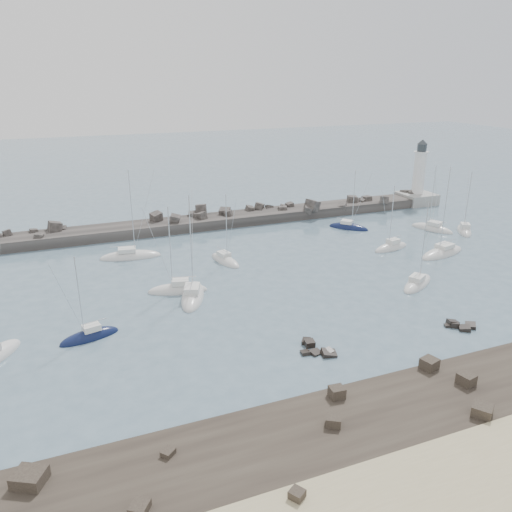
{
  "coord_description": "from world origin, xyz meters",
  "views": [
    {
      "loc": [
        -25.74,
        -48.76,
        26.74
      ],
      "look_at": [
        -1.47,
        12.0,
        2.93
      ],
      "focal_mm": 35.0,
      "sensor_mm": 36.0,
      "label": 1
    }
  ],
  "objects_px": {
    "sailboat_12": "(464,231)",
    "sailboat_2": "(90,337)",
    "sailboat_4": "(131,257)",
    "sailboat_7": "(417,284)",
    "sailboat_10": "(432,229)",
    "sailboat_6": "(225,261)",
    "sailboat_8": "(348,228)",
    "lighthouse": "(417,190)",
    "sailboat_3": "(193,297)",
    "sailboat_5": "(178,291)",
    "sailboat_9": "(391,248)",
    "sailboat_11": "(442,253)"
  },
  "relations": [
    {
      "from": "sailboat_2",
      "to": "sailboat_5",
      "type": "height_order",
      "value": "sailboat_5"
    },
    {
      "from": "sailboat_3",
      "to": "sailboat_6",
      "type": "xyz_separation_m",
      "value": [
        7.98,
        10.9,
        -0.02
      ]
    },
    {
      "from": "lighthouse",
      "to": "sailboat_11",
      "type": "relative_size",
      "value": 0.97
    },
    {
      "from": "lighthouse",
      "to": "sailboat_12",
      "type": "distance_m",
      "value": 21.57
    },
    {
      "from": "sailboat_10",
      "to": "sailboat_5",
      "type": "bearing_deg",
      "value": -168.65
    },
    {
      "from": "sailboat_4",
      "to": "sailboat_7",
      "type": "relative_size",
      "value": 1.2
    },
    {
      "from": "sailboat_2",
      "to": "sailboat_3",
      "type": "bearing_deg",
      "value": 24.55
    },
    {
      "from": "sailboat_4",
      "to": "sailboat_10",
      "type": "relative_size",
      "value": 1.16
    },
    {
      "from": "sailboat_11",
      "to": "sailboat_4",
      "type": "bearing_deg",
      "value": 160.01
    },
    {
      "from": "lighthouse",
      "to": "sailboat_4",
      "type": "height_order",
      "value": "lighthouse"
    },
    {
      "from": "sailboat_4",
      "to": "sailboat_6",
      "type": "height_order",
      "value": "sailboat_4"
    },
    {
      "from": "sailboat_9",
      "to": "sailboat_12",
      "type": "distance_m",
      "value": 18.23
    },
    {
      "from": "sailboat_2",
      "to": "sailboat_3",
      "type": "distance_m",
      "value": 14.33
    },
    {
      "from": "sailboat_2",
      "to": "sailboat_8",
      "type": "relative_size",
      "value": 0.88
    },
    {
      "from": "lighthouse",
      "to": "sailboat_3",
      "type": "relative_size",
      "value": 1.02
    },
    {
      "from": "sailboat_12",
      "to": "sailboat_9",
      "type": "bearing_deg",
      "value": -170.73
    },
    {
      "from": "sailboat_2",
      "to": "sailboat_10",
      "type": "bearing_deg",
      "value": 16.74
    },
    {
      "from": "sailboat_4",
      "to": "sailboat_10",
      "type": "bearing_deg",
      "value": -5.87
    },
    {
      "from": "sailboat_12",
      "to": "sailboat_3",
      "type": "bearing_deg",
      "value": -169.95
    },
    {
      "from": "sailboat_2",
      "to": "sailboat_7",
      "type": "xyz_separation_m",
      "value": [
        42.33,
        -1.31,
        -0.01
      ]
    },
    {
      "from": "sailboat_12",
      "to": "sailboat_2",
      "type": "bearing_deg",
      "value": -166.92
    },
    {
      "from": "sailboat_7",
      "to": "sailboat_8",
      "type": "relative_size",
      "value": 1.05
    },
    {
      "from": "sailboat_8",
      "to": "sailboat_9",
      "type": "height_order",
      "value": "sailboat_8"
    },
    {
      "from": "sailboat_5",
      "to": "sailboat_6",
      "type": "distance_m",
      "value": 12.5
    },
    {
      "from": "sailboat_5",
      "to": "sailboat_3",
      "type": "bearing_deg",
      "value": -62.58
    },
    {
      "from": "sailboat_3",
      "to": "sailboat_4",
      "type": "distance_m",
      "value": 18.77
    },
    {
      "from": "sailboat_9",
      "to": "sailboat_12",
      "type": "height_order",
      "value": "sailboat_12"
    },
    {
      "from": "sailboat_5",
      "to": "sailboat_2",
      "type": "bearing_deg",
      "value": -143.99
    },
    {
      "from": "sailboat_5",
      "to": "sailboat_9",
      "type": "xyz_separation_m",
      "value": [
        36.38,
        3.91,
        -0.01
      ]
    },
    {
      "from": "lighthouse",
      "to": "sailboat_3",
      "type": "xyz_separation_m",
      "value": [
        -58.75,
        -29.99,
        -2.94
      ]
    },
    {
      "from": "sailboat_5",
      "to": "sailboat_9",
      "type": "distance_m",
      "value": 36.59
    },
    {
      "from": "sailboat_6",
      "to": "sailboat_8",
      "type": "xyz_separation_m",
      "value": [
        26.75,
        8.12,
        0.0
      ]
    },
    {
      "from": "sailboat_6",
      "to": "sailboat_8",
      "type": "relative_size",
      "value": 0.98
    },
    {
      "from": "sailboat_5",
      "to": "sailboat_8",
      "type": "distance_m",
      "value": 39.63
    },
    {
      "from": "sailboat_2",
      "to": "sailboat_9",
      "type": "height_order",
      "value": "sailboat_9"
    },
    {
      "from": "sailboat_3",
      "to": "sailboat_5",
      "type": "xyz_separation_m",
      "value": [
        -1.33,
        2.56,
        -0.0
      ]
    },
    {
      "from": "sailboat_2",
      "to": "sailboat_11",
      "type": "xyz_separation_m",
      "value": [
        54.01,
        7.24,
        -0.01
      ]
    },
    {
      "from": "lighthouse",
      "to": "sailboat_12",
      "type": "relative_size",
      "value": 1.24
    },
    {
      "from": "sailboat_5",
      "to": "sailboat_6",
      "type": "xyz_separation_m",
      "value": [
        9.31,
        8.35,
        -0.02
      ]
    },
    {
      "from": "lighthouse",
      "to": "sailboat_7",
      "type": "distance_m",
      "value": 47.58
    },
    {
      "from": "lighthouse",
      "to": "sailboat_9",
      "type": "relative_size",
      "value": 1.27
    },
    {
      "from": "lighthouse",
      "to": "sailboat_3",
      "type": "distance_m",
      "value": 66.02
    },
    {
      "from": "sailboat_2",
      "to": "sailboat_7",
      "type": "distance_m",
      "value": 42.35
    },
    {
      "from": "sailboat_7",
      "to": "sailboat_9",
      "type": "height_order",
      "value": "sailboat_7"
    },
    {
      "from": "sailboat_4",
      "to": "sailboat_12",
      "type": "distance_m",
      "value": 58.81
    },
    {
      "from": "sailboat_3",
      "to": "sailboat_10",
      "type": "distance_m",
      "value": 50.08
    },
    {
      "from": "sailboat_4",
      "to": "sailboat_8",
      "type": "relative_size",
      "value": 1.26
    },
    {
      "from": "sailboat_10",
      "to": "sailboat_11",
      "type": "distance_m",
      "value": 13.54
    },
    {
      "from": "lighthouse",
      "to": "sailboat_8",
      "type": "relative_size",
      "value": 1.25
    },
    {
      "from": "sailboat_2",
      "to": "sailboat_5",
      "type": "distance_m",
      "value": 14.47
    }
  ]
}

